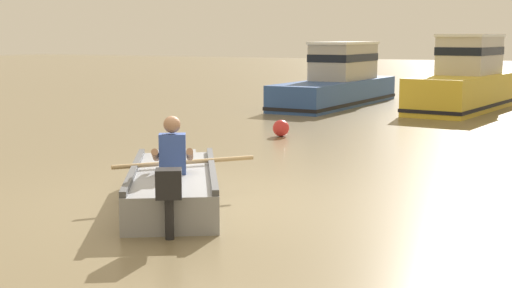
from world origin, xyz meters
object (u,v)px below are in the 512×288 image
object	(u,v)px
rowboat_with_person	(174,185)
mooring_buoy	(281,128)
moored_boat_blue	(339,82)
moored_boat_yellow	(465,82)

from	to	relation	value
rowboat_with_person	mooring_buoy	xyz separation A→B (m)	(-1.42, 6.45, -0.07)
moored_boat_blue	moored_boat_yellow	world-z (taller)	moored_boat_yellow
moored_boat_blue	mooring_buoy	size ratio (longest dim) A/B	18.27
moored_boat_blue	rowboat_with_person	bearing A→B (deg)	-78.40
rowboat_with_person	moored_boat_yellow	world-z (taller)	moored_boat_yellow
moored_boat_blue	moored_boat_yellow	bearing A→B (deg)	2.93
moored_boat_blue	mooring_buoy	xyz separation A→B (m)	(1.45, -7.56, -0.56)
moored_boat_yellow	mooring_buoy	distance (m)	8.18
rowboat_with_person	moored_boat_blue	distance (m)	14.31
mooring_buoy	moored_boat_yellow	bearing A→B (deg)	72.17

